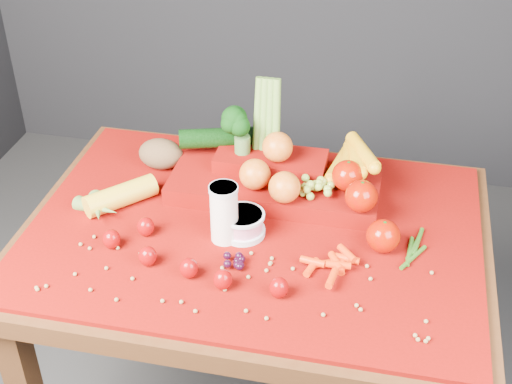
% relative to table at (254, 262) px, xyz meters
% --- Properties ---
extents(table, '(1.10, 0.80, 0.75)m').
position_rel_table_xyz_m(table, '(0.00, 0.00, 0.00)').
color(table, '#381D0C').
rests_on(table, ground).
extents(red_cloth, '(1.05, 0.75, 0.01)m').
position_rel_table_xyz_m(red_cloth, '(0.00, 0.00, 0.10)').
color(red_cloth, '#740603').
rests_on(red_cloth, table).
extents(milk_glass, '(0.07, 0.07, 0.14)m').
position_rel_table_xyz_m(milk_glass, '(-0.06, -0.05, 0.18)').
color(milk_glass, white).
rests_on(milk_glass, red_cloth).
extents(yogurt_bowl, '(0.10, 0.10, 0.06)m').
position_rel_table_xyz_m(yogurt_bowl, '(-0.02, -0.03, 0.14)').
color(yogurt_bowl, silver).
rests_on(yogurt_bowl, red_cloth).
extents(strawberry_scatter, '(0.44, 0.18, 0.05)m').
position_rel_table_xyz_m(strawberry_scatter, '(-0.13, -0.17, 0.13)').
color(strawberry_scatter, '#95050B').
rests_on(strawberry_scatter, red_cloth).
extents(dark_grape_cluster, '(0.06, 0.05, 0.03)m').
position_rel_table_xyz_m(dark_grape_cluster, '(-0.01, -0.15, 0.12)').
color(dark_grape_cluster, black).
rests_on(dark_grape_cluster, red_cloth).
extents(soybean_scatter, '(0.84, 0.24, 0.01)m').
position_rel_table_xyz_m(soybean_scatter, '(0.00, -0.20, 0.11)').
color(soybean_scatter, '#9E7F44').
rests_on(soybean_scatter, red_cloth).
extents(corn_ear, '(0.25, 0.26, 0.06)m').
position_rel_table_xyz_m(corn_ear, '(-0.37, -0.01, 0.13)').
color(corn_ear, gold).
rests_on(corn_ear, red_cloth).
extents(potato, '(0.12, 0.09, 0.08)m').
position_rel_table_xyz_m(potato, '(-0.30, 0.21, 0.15)').
color(potato, brown).
rests_on(potato, red_cloth).
extents(baby_carrot_pile, '(0.18, 0.17, 0.03)m').
position_rel_table_xyz_m(baby_carrot_pile, '(0.20, -0.12, 0.12)').
color(baby_carrot_pile, red).
rests_on(baby_carrot_pile, red_cloth).
extents(green_bean_pile, '(0.14, 0.12, 0.01)m').
position_rel_table_xyz_m(green_bean_pile, '(0.38, -0.01, 0.11)').
color(green_bean_pile, '#275513').
rests_on(green_bean_pile, red_cloth).
extents(produce_mound, '(0.59, 0.36, 0.27)m').
position_rel_table_xyz_m(produce_mound, '(0.04, 0.15, 0.17)').
color(produce_mound, '#740603').
rests_on(produce_mound, red_cloth).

